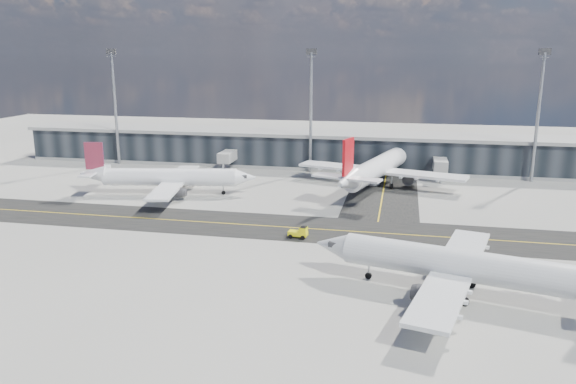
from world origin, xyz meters
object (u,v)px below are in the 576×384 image
airliner_af (168,177)px  airliner_near (467,266)px  airliner_redtail (378,167)px  baggage_tug (300,232)px  service_van (372,181)px

airliner_af → airliner_near: airliner_near is taller
airliner_redtail → airliner_near: (13.02, -53.88, -0.52)m
baggage_tug → airliner_af: bearing=-118.8°
airliner_near → baggage_tug: bearing=67.7°
airliner_af → airliner_near: bearing=44.4°
airliner_near → baggage_tug: (-23.10, 16.93, -2.79)m
airliner_near → baggage_tug: airliner_near is taller
airliner_near → service_van: 57.94m
airliner_af → service_van: 43.74m
baggage_tug → service_van: 40.16m
service_van → airliner_redtail: bearing=-75.2°
airliner_redtail → baggage_tug: bearing=-89.6°
airliner_af → service_van: size_ratio=6.48×
airliner_near → service_van: airliner_near is taller
airliner_near → airliner_redtail: bearing=27.5°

